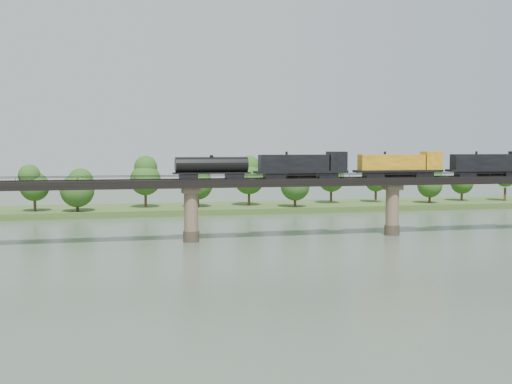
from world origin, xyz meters
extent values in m
plane|color=#3C4B3B|center=(0.00, 0.00, 0.00)|extent=(400.00, 400.00, 0.00)
cube|color=#365220|center=(0.00, 85.00, 0.80)|extent=(300.00, 24.00, 1.60)
cylinder|color=#473A2D|center=(0.00, 30.00, 1.00)|extent=(3.00, 3.00, 2.00)
cylinder|color=#77614E|center=(0.00, 30.00, 5.50)|extent=(2.60, 2.60, 9.00)
cube|color=#77614E|center=(0.00, 30.00, 9.50)|extent=(3.20, 3.20, 1.00)
cylinder|color=#473A2D|center=(40.00, 30.00, 1.00)|extent=(3.00, 3.00, 2.00)
cylinder|color=#77614E|center=(40.00, 30.00, 5.50)|extent=(2.60, 2.60, 9.00)
cube|color=#77614E|center=(40.00, 30.00, 9.50)|extent=(3.20, 3.20, 1.00)
cube|color=black|center=(0.00, 30.00, 10.75)|extent=(220.00, 5.00, 1.50)
cube|color=black|center=(0.00, 29.25, 11.58)|extent=(220.00, 0.12, 0.16)
cube|color=black|center=(0.00, 30.75, 11.58)|extent=(220.00, 0.12, 0.16)
cube|color=black|center=(0.00, 27.60, 12.20)|extent=(220.00, 0.10, 0.10)
cube|color=black|center=(0.00, 32.40, 12.20)|extent=(220.00, 0.10, 0.10)
cube|color=black|center=(0.00, 27.60, 11.85)|extent=(0.08, 0.08, 0.70)
cube|color=black|center=(0.00, 32.40, 11.85)|extent=(0.08, 0.08, 0.70)
cylinder|color=#382619|center=(-32.24, 78.84, 3.27)|extent=(0.70, 0.70, 3.34)
sphere|color=#1E4614|center=(-32.24, 78.84, 7.73)|extent=(7.18, 7.18, 7.18)
sphere|color=#1E4614|center=(-32.24, 78.84, 10.52)|extent=(5.39, 5.39, 5.39)
cylinder|color=#382619|center=(-22.01, 76.15, 3.01)|extent=(0.70, 0.70, 2.83)
sphere|color=#1E4614|center=(-22.01, 76.15, 6.78)|extent=(8.26, 8.26, 8.26)
sphere|color=#1E4614|center=(-22.01, 76.15, 9.14)|extent=(6.19, 6.19, 6.19)
cylinder|color=#382619|center=(-5.04, 82.68, 3.58)|extent=(0.70, 0.70, 3.96)
sphere|color=#1E4614|center=(-5.04, 82.68, 8.87)|extent=(8.07, 8.07, 8.07)
sphere|color=#1E4614|center=(-5.04, 82.68, 12.17)|extent=(6.05, 6.05, 6.05)
cylinder|color=#382619|center=(8.52, 81.14, 3.23)|extent=(0.70, 0.70, 3.27)
sphere|color=#1E4614|center=(8.52, 81.14, 7.59)|extent=(8.03, 8.03, 8.03)
sphere|color=#1E4614|center=(8.52, 81.14, 10.31)|extent=(6.02, 6.02, 6.02)
cylinder|color=#382619|center=(22.65, 82.31, 3.56)|extent=(0.70, 0.70, 3.92)
sphere|color=#1E4614|center=(22.65, 82.31, 8.79)|extent=(8.29, 8.29, 8.29)
sphere|color=#1E4614|center=(22.65, 82.31, 12.05)|extent=(6.21, 6.21, 6.21)
cylinder|color=#382619|center=(33.59, 75.35, 3.11)|extent=(0.70, 0.70, 3.02)
sphere|color=#1E4614|center=(33.59, 75.35, 7.15)|extent=(7.74, 7.74, 7.74)
sphere|color=#1E4614|center=(33.59, 75.35, 9.67)|extent=(5.80, 5.80, 5.80)
cylinder|color=#382619|center=(46.81, 84.03, 3.50)|extent=(0.70, 0.70, 3.80)
sphere|color=#1E4614|center=(46.81, 84.03, 8.56)|extent=(7.47, 7.47, 7.47)
sphere|color=#1E4614|center=(46.81, 84.03, 11.73)|extent=(5.60, 5.60, 5.60)
cylinder|color=#382619|center=(60.48, 84.26, 3.29)|extent=(0.70, 0.70, 3.38)
sphere|color=#1E4614|center=(60.48, 84.26, 7.80)|extent=(6.23, 6.23, 6.23)
sphere|color=#1E4614|center=(60.48, 84.26, 10.62)|extent=(4.67, 4.67, 4.67)
cylinder|color=#382619|center=(74.35, 78.39, 2.99)|extent=(0.70, 0.70, 2.77)
sphere|color=#1E4614|center=(74.35, 78.39, 6.68)|extent=(7.04, 7.04, 7.04)
sphere|color=#1E4614|center=(74.35, 78.39, 8.99)|extent=(5.28, 5.28, 5.28)
cylinder|color=#382619|center=(87.62, 83.57, 3.07)|extent=(0.70, 0.70, 2.94)
sphere|color=#1E4614|center=(87.62, 83.57, 7.00)|extent=(6.73, 6.73, 6.73)
sphere|color=#1E4614|center=(87.62, 83.57, 9.45)|extent=(5.05, 5.05, 5.05)
cylinder|color=#382619|center=(99.73, 80.10, 3.57)|extent=(0.70, 0.70, 3.94)
sphere|color=#1E4614|center=(99.73, 80.10, 8.83)|extent=(6.17, 6.17, 6.17)
sphere|color=#1E4614|center=(99.73, 80.10, 12.11)|extent=(4.62, 4.62, 4.62)
cube|color=black|center=(66.48, 30.00, 12.03)|extent=(3.82, 2.29, 1.05)
cube|color=black|center=(55.97, 30.00, 12.03)|extent=(3.82, 2.29, 1.05)
cube|color=black|center=(61.23, 30.00, 12.70)|extent=(18.17, 2.87, 0.48)
cube|color=black|center=(59.79, 30.00, 14.46)|extent=(13.39, 2.58, 3.06)
cylinder|color=black|center=(61.23, 30.00, 12.17)|extent=(5.74, 1.34, 1.34)
cube|color=black|center=(46.41, 30.00, 12.03)|extent=(3.82, 2.29, 1.05)
cube|color=black|center=(35.89, 30.00, 12.03)|extent=(3.82, 2.29, 1.05)
cube|color=black|center=(41.15, 30.00, 12.70)|extent=(18.17, 2.87, 0.48)
cube|color=gold|center=(39.71, 30.00, 14.46)|extent=(13.39, 2.58, 3.06)
cube|color=gold|center=(48.32, 30.00, 14.75)|extent=(3.44, 2.87, 3.63)
cylinder|color=black|center=(41.15, 30.00, 12.17)|extent=(5.74, 1.34, 1.34)
cube|color=black|center=(26.33, 30.00, 12.03)|extent=(3.82, 2.29, 1.05)
cube|color=black|center=(15.81, 30.00, 12.03)|extent=(3.82, 2.29, 1.05)
cube|color=black|center=(21.07, 30.00, 12.70)|extent=(18.17, 2.87, 0.48)
cube|color=black|center=(19.64, 30.00, 14.46)|extent=(13.39, 2.58, 3.06)
cube|color=black|center=(28.24, 30.00, 14.75)|extent=(3.44, 2.87, 3.63)
cylinder|color=black|center=(21.07, 30.00, 12.17)|extent=(5.74, 1.34, 1.34)
cube|color=black|center=(8.16, 30.00, 12.03)|extent=(3.35, 2.10, 1.05)
cube|color=black|center=(-0.44, 30.00, 12.03)|extent=(3.35, 2.10, 1.05)
cube|color=black|center=(3.86, 30.00, 12.65)|extent=(14.34, 2.29, 0.29)
cylinder|color=black|center=(3.86, 30.00, 14.18)|extent=(13.39, 2.87, 2.87)
cylinder|color=black|center=(3.86, 30.00, 15.71)|extent=(0.67, 0.67, 0.48)
camera|label=1|loc=(-15.27, -86.72, 17.34)|focal=45.00mm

